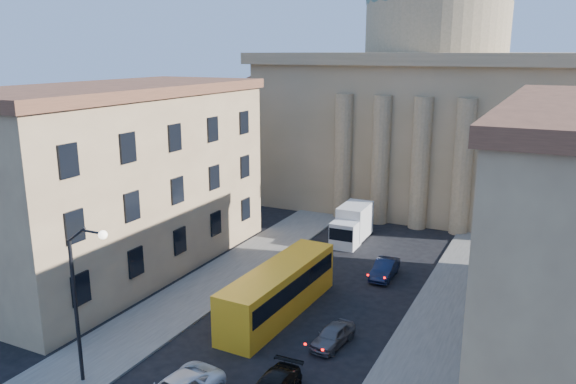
# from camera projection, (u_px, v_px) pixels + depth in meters

# --- Properties ---
(sidewalk_left) EXTENTS (5.00, 60.00, 0.15)m
(sidewalk_left) POSITION_uv_depth(u_px,v_px,m) (181.00, 304.00, 39.05)
(sidewalk_left) COLOR #585550
(sidewalk_left) RESTS_ON ground
(sidewalk_right) EXTENTS (5.00, 60.00, 0.15)m
(sidewalk_right) POSITION_uv_depth(u_px,v_px,m) (426.00, 361.00, 31.79)
(sidewalk_right) COLOR #585550
(sidewalk_right) RESTS_ON ground
(church) EXTENTS (68.02, 28.76, 36.60)m
(church) POSITION_uv_depth(u_px,v_px,m) (431.00, 98.00, 65.18)
(church) COLOR #80704F
(church) RESTS_ON ground
(building_left) EXTENTS (11.60, 26.60, 14.70)m
(building_left) POSITION_uv_depth(u_px,v_px,m) (120.00, 178.00, 44.37)
(building_left) COLOR tan
(building_left) RESTS_ON ground
(street_lamp) EXTENTS (2.62, 0.44, 8.83)m
(street_lamp) POSITION_uv_depth(u_px,v_px,m) (82.00, 292.00, 28.41)
(street_lamp) COLOR black
(street_lamp) RESTS_ON ground
(car_right_far) EXTENTS (1.96, 3.85, 1.25)m
(car_right_far) POSITION_uv_depth(u_px,v_px,m) (333.00, 335.00, 33.56)
(car_right_far) COLOR #4E4F53
(car_right_far) RESTS_ON ground
(car_right_distant) EXTENTS (1.58, 4.24, 1.38)m
(car_right_distant) POSITION_uv_depth(u_px,v_px,m) (385.00, 269.00, 43.65)
(car_right_distant) COLOR black
(car_right_distant) RESTS_ON ground
(city_bus) EXTENTS (3.13, 11.81, 3.30)m
(city_bus) POSITION_uv_depth(u_px,v_px,m) (279.00, 289.00, 37.37)
(city_bus) COLOR #FEAD1C
(city_bus) RESTS_ON ground
(box_truck) EXTENTS (2.46, 6.00, 3.27)m
(box_truck) POSITION_uv_depth(u_px,v_px,m) (352.00, 225.00, 51.84)
(box_truck) COLOR silver
(box_truck) RESTS_ON ground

